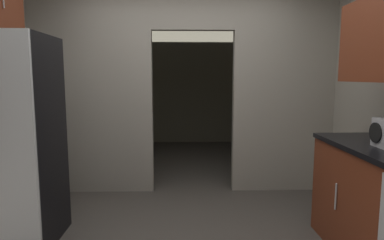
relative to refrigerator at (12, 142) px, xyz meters
name	(u,v)px	position (x,y,z in m)	size (l,w,h in m)	color
kitchen_partition	(182,72)	(1.45, 1.33, 0.61)	(3.76, 0.12, 2.83)	#9E998C
adjoining_room_shell	(184,79)	(1.48, 3.53, 0.52)	(3.76, 3.27, 2.83)	gray
refrigerator	(12,142)	(0.00, 0.00, 0.00)	(0.70, 0.72, 1.80)	black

